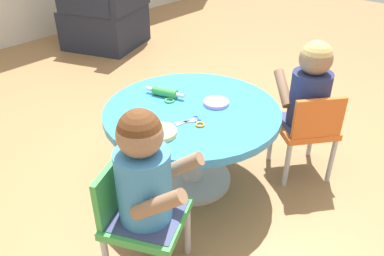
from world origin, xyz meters
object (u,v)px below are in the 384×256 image
seated_child_left (144,172)px  child_chair_right (307,128)px  craft_table (192,127)px  armchair_dark (109,16)px  craft_scissors (192,121)px  child_chair_left (139,215)px  seated_child_right (310,88)px  rolling_pin (165,92)px

seated_child_left → child_chair_right: seated_child_left is taller
craft_table → child_chair_right: 0.64m
armchair_dark → craft_scissors: (-1.29, -2.23, 0.16)m
child_chair_right → child_chair_left: bearing=168.6°
child_chair_right → armchair_dark: bearing=74.3°
seated_child_right → armchair_dark: size_ratio=0.56×
craft_table → armchair_dark: bearing=61.0°
craft_table → child_chair_right: child_chair_right is taller
seated_child_right → craft_table: bearing=140.3°
child_chair_right → craft_scissors: (-0.56, 0.35, 0.16)m
craft_table → armchair_dark: 2.46m
child_chair_left → armchair_dark: armchair_dark is taller
child_chair_left → craft_table: bearing=20.5°
craft_table → seated_child_left: (-0.58, -0.26, 0.17)m
child_chair_right → rolling_pin: size_ratio=2.35×
seated_child_right → seated_child_left: bearing=172.2°
seated_child_right → rolling_pin: seated_child_right is taller
child_chair_left → child_chair_right: (1.06, -0.21, 0.00)m
seated_child_right → armchair_dark: bearing=74.6°
seated_child_left → craft_scissors: (0.48, 0.18, -0.06)m
seated_child_left → seated_child_right: size_ratio=1.00×
armchair_dark → seated_child_right: bearing=-105.4°
craft_table → child_chair_right: size_ratio=1.70×
rolling_pin → craft_scissors: size_ratio=1.60×
rolling_pin → craft_scissors: rolling_pin is taller
child_chair_left → rolling_pin: bearing=35.0°
craft_table → seated_child_right: seated_child_right is taller
seated_child_left → rolling_pin: 0.75m
child_chair_left → craft_scissors: child_chair_left is taller
child_chair_right → seated_child_left: bearing=170.4°
armchair_dark → seated_child_left: bearing=-126.3°
craft_table → child_chair_right: bearing=-43.3°
craft_scissors → seated_child_left: bearing=-159.8°
seated_child_right → craft_scissors: bearing=151.1°
craft_table → armchair_dark: size_ratio=1.00×
seated_child_left → craft_scissors: 0.52m
child_chair_right → craft_table: bearing=136.7°
craft_table → child_chair_left: bearing=-159.5°
child_chair_left → seated_child_right: seated_child_right is taller
seated_child_left → armchair_dark: bearing=53.7°
seated_child_right → child_chair_right: bearing=-130.2°
craft_table → child_chair_left: child_chair_left is taller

